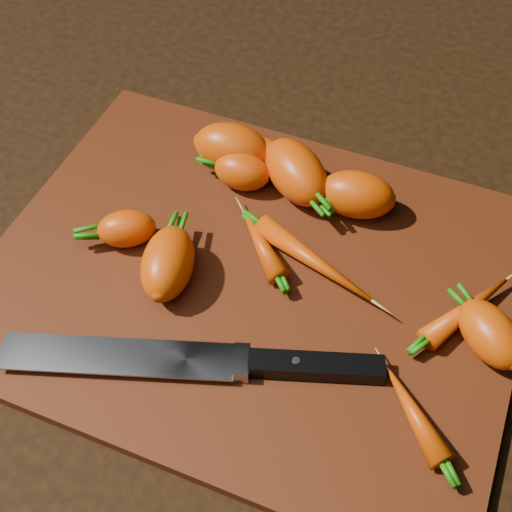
% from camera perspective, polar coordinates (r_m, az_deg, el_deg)
% --- Properties ---
extents(ground, '(2.00, 2.00, 0.01)m').
position_cam_1_polar(ground, '(0.69, -0.31, -2.41)').
color(ground, black).
extents(cutting_board, '(0.50, 0.40, 0.01)m').
position_cam_1_polar(cutting_board, '(0.68, -0.32, -1.86)').
color(cutting_board, '#55220E').
rests_on(cutting_board, ground).
extents(carrot_0, '(0.09, 0.06, 0.05)m').
position_cam_1_polar(carrot_0, '(0.76, -1.96, 8.66)').
color(carrot_0, '#C03F06').
rests_on(carrot_0, cutting_board).
extents(carrot_1, '(0.06, 0.04, 0.04)m').
position_cam_1_polar(carrot_1, '(0.74, -1.14, 6.81)').
color(carrot_1, '#C03F06').
rests_on(carrot_1, cutting_board).
extents(carrot_2, '(0.10, 0.10, 0.05)m').
position_cam_1_polar(carrot_2, '(0.73, 3.22, 6.74)').
color(carrot_2, '#C03F06').
rests_on(carrot_2, cutting_board).
extents(carrot_3, '(0.07, 0.09, 0.05)m').
position_cam_1_polar(carrot_3, '(0.66, -7.07, -0.58)').
color(carrot_3, '#C03F06').
rests_on(carrot_3, cutting_board).
extents(carrot_4, '(0.08, 0.06, 0.05)m').
position_cam_1_polar(carrot_4, '(0.72, 8.08, 4.88)').
color(carrot_4, '#C03F06').
rests_on(carrot_4, cutting_board).
extents(carrot_5, '(0.06, 0.04, 0.04)m').
position_cam_1_polar(carrot_5, '(0.76, 0.67, 8.07)').
color(carrot_5, '#C03F06').
rests_on(carrot_5, cutting_board).
extents(carrot_6, '(0.08, 0.08, 0.04)m').
position_cam_1_polar(carrot_6, '(0.65, 18.22, -5.94)').
color(carrot_6, '#C03F06').
rests_on(carrot_6, cutting_board).
extents(carrot_7, '(0.07, 0.10, 0.02)m').
position_cam_1_polar(carrot_7, '(0.67, 16.55, -4.10)').
color(carrot_7, '#C03F06').
rests_on(carrot_7, cutting_board).
extents(carrot_8, '(0.13, 0.07, 0.02)m').
position_cam_1_polar(carrot_8, '(0.68, 4.67, -0.41)').
color(carrot_8, '#C03F06').
rests_on(carrot_8, cutting_board).
extents(carrot_9, '(0.08, 0.08, 0.02)m').
position_cam_1_polar(carrot_9, '(0.60, 12.58, -12.30)').
color(carrot_9, '#C03F06').
rests_on(carrot_9, cutting_board).
extents(carrot_10, '(0.07, 0.06, 0.04)m').
position_cam_1_polar(carrot_10, '(0.70, -10.33, 2.16)').
color(carrot_10, '#C03F06').
rests_on(carrot_10, cutting_board).
extents(carrot_11, '(0.08, 0.08, 0.02)m').
position_cam_1_polar(carrot_11, '(0.69, 0.41, 0.95)').
color(carrot_11, '#C03F06').
rests_on(carrot_11, cutting_board).
extents(knife, '(0.32, 0.13, 0.02)m').
position_cam_1_polar(knife, '(0.63, -9.24, -8.02)').
color(knife, gray).
rests_on(knife, cutting_board).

